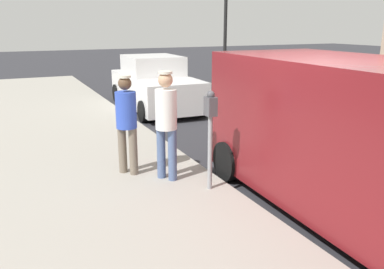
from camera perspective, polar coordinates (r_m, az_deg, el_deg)
ground_plane at (r=6.36m, az=16.57°, el=-8.96°), size 80.00×80.00×0.00m
sidewalk_slab at (r=4.93m, az=-16.73°, el=-15.57°), size 5.00×32.00×0.15m
parking_meter_near at (r=5.76m, az=2.69°, el=1.60°), size 0.14×0.18×1.52m
pedestrian_in_blue at (r=6.51m, az=-9.54°, el=2.28°), size 0.34×0.34×1.66m
pedestrian_in_white at (r=6.17m, az=-3.79°, el=2.33°), size 0.34×0.34×1.75m
parked_van at (r=5.51m, az=24.79°, el=-0.81°), size 2.26×5.26×2.15m
parked_sedan_behind at (r=12.57m, az=-5.48°, el=7.21°), size 2.10×4.47×1.65m
traffic_light_corner at (r=19.74m, az=7.16°, el=18.26°), size 2.48×0.42×5.20m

